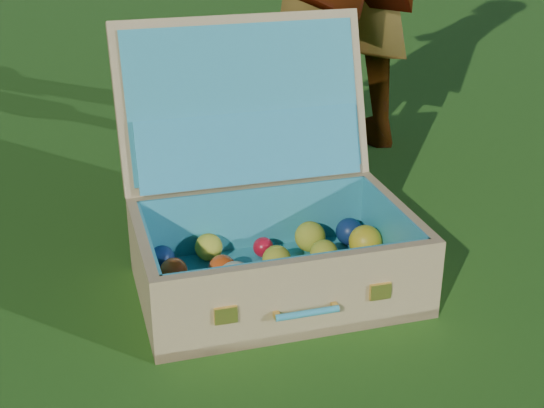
# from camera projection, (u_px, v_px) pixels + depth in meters

# --- Properties ---
(ground) EXTENTS (60.00, 60.00, 0.00)m
(ground) POSITION_uv_depth(u_px,v_px,m) (213.00, 300.00, 1.68)
(ground) COLOR #215114
(ground) RESTS_ON ground
(suitcase) EXTENTS (0.69, 0.66, 0.56)m
(suitcase) POSITION_uv_depth(u_px,v_px,m) (266.00, 212.00, 1.73)
(suitcase) COLOR tan
(suitcase) RESTS_ON ground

